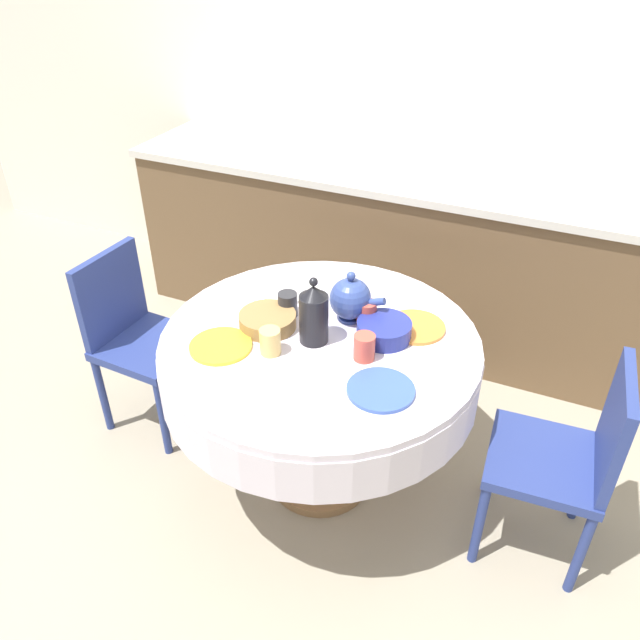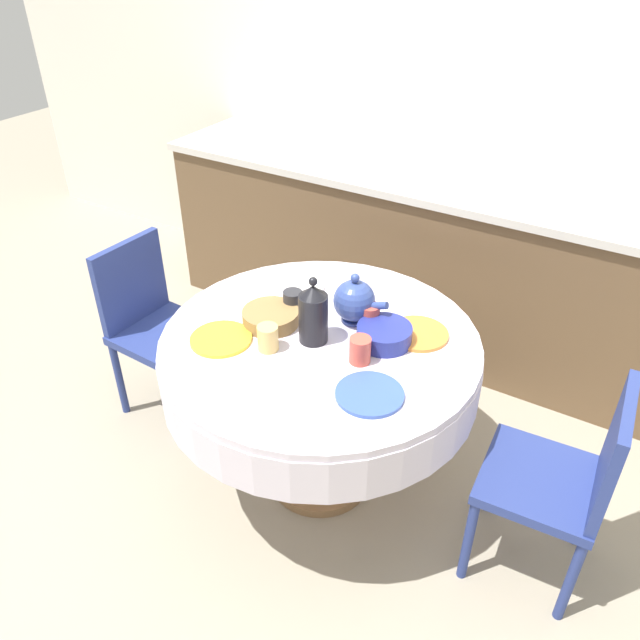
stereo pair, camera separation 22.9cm
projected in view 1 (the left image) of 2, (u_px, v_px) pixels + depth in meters
name	position (u px, v px, depth m)	size (l,w,h in m)	color
ground_plane	(320.00, 477.00, 2.76)	(12.00, 12.00, 0.00)	#9E937F
wall_back	(447.00, 90.00, 3.25)	(7.00, 0.05, 2.60)	silver
kitchen_counter	(415.00, 257.00, 3.46)	(3.24, 0.64, 0.96)	brown
dining_table	(320.00, 365.00, 2.40)	(1.21, 1.21, 0.76)	olive
chair_left	(569.00, 455.00, 2.21)	(0.42, 0.42, 0.86)	navy
chair_right	(136.00, 332.00, 2.84)	(0.42, 0.42, 0.86)	navy
plate_near_left	(221.00, 346.00, 2.28)	(0.23, 0.23, 0.01)	yellow
cup_near_left	(270.00, 342.00, 2.23)	(0.08, 0.08, 0.10)	#DBB766
plate_near_right	(381.00, 390.00, 2.07)	(0.23, 0.23, 0.01)	#3856AD
cup_near_right	(364.00, 347.00, 2.20)	(0.08, 0.08, 0.10)	#CC4C3D
plate_far_left	(287.00, 289.00, 2.61)	(0.23, 0.23, 0.01)	white
cup_far_left	(288.00, 304.00, 2.44)	(0.08, 0.08, 0.10)	#28282D
plate_far_right	(415.00, 327.00, 2.38)	(0.23, 0.23, 0.01)	orange
cup_far_right	(367.00, 313.00, 2.38)	(0.08, 0.08, 0.10)	#CC4C3D
coffee_carafe	(314.00, 314.00, 2.26)	(0.11, 0.11, 0.27)	black
teapot	(351.00, 299.00, 2.39)	(0.22, 0.16, 0.21)	#33478E
bread_basket	(268.00, 320.00, 2.38)	(0.22, 0.22, 0.06)	olive
fruit_bowl	(384.00, 330.00, 2.31)	(0.20, 0.20, 0.07)	navy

